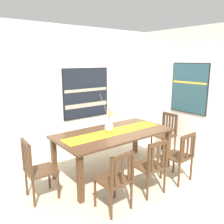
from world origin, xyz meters
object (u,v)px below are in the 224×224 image
Objects in this scene: chair_2 at (116,179)px; painting_on_side_wall at (189,88)px; chair_0 at (151,166)px; chair_3 at (165,133)px; chair_1 at (180,156)px; dining_table at (114,137)px; centerpiece_vase at (109,126)px; chair_4 at (37,169)px; painting_on_back_wall at (86,93)px.

painting_on_side_wall is at bearing 14.24° from chair_2.
chair_0 is 0.98× the size of chair_3.
chair_3 is at bearing 143.04° from painting_on_side_wall.
chair_0 is 0.67m from chair_1.
painting_on_side_wall is (1.82, -0.26, 0.77)m from dining_table.
chair_4 is (-1.33, 0.01, -0.42)m from centerpiece_vase.
dining_table is 1.14m from chair_2.
centerpiece_vase is 1.17m from chair_2.
chair_0 is at bearing -160.57° from painting_on_side_wall.
painting_on_side_wall reaches higher than chair_4.
chair_2 is (-0.67, -0.89, -0.23)m from dining_table.
chair_4 is at bearing 147.39° from chair_0.
painting_on_back_wall reaches higher than chair_3.
centerpiece_vase is 1.31m from chair_1.
dining_table is 2.32× the size of chair_3.
painting_on_side_wall is at bearing 30.51° from chair_1.
painting_on_back_wall is at bearing 68.74° from chair_2.
chair_0 is at bearing -88.68° from dining_table.
chair_1 is 1.00× the size of chair_2.
chair_3 is 1.08m from painting_on_side_wall.
chair_2 is at bearing -156.90° from chair_3.
centerpiece_vase reaches higher than chair_3.
painting_on_side_wall is (1.13, 0.67, 1.00)m from chair_1.
dining_table is 1.93× the size of painting_on_back_wall.
dining_table is 2.25× the size of chair_4.
chair_4 reaches higher than chair_3.
chair_3 reaches higher than dining_table.
centerpiece_vase is 0.63× the size of painting_on_back_wall.
chair_2 is (-0.58, -0.91, -0.45)m from centerpiece_vase.
painting_on_side_wall is (2.49, 0.63, 1.00)m from chair_2.
painting_on_side_wall is (3.24, -0.29, 0.97)m from chair_4.
dining_table is at bearing -13.75° from centerpiece_vase.
chair_4 reaches higher than chair_1.
painting_on_side_wall is (1.91, -0.28, 0.55)m from centerpiece_vase.
dining_table is 1.47m from chair_3.
chair_1 is 0.93× the size of chair_4.
chair_2 is at bearing -126.90° from dining_table.
chair_3 is 1.94m from painting_on_back_wall.
painting_on_side_wall is (1.72, -1.34, 0.10)m from painting_on_back_wall.
chair_4 is at bearing 174.96° from painting_on_side_wall.
chair_0 is (0.11, -0.92, -0.45)m from centerpiece_vase.
chair_0 is at bearing 177.16° from chair_1.
painting_on_back_wall is 2.19m from painting_on_side_wall.
chair_1 is at bearing -149.49° from painting_on_side_wall.
chair_0 is 1.02× the size of chair_2.
painting_on_side_wall reaches higher than centerpiece_vase.
chair_1 is at bearing -50.76° from centerpiece_vase.
centerpiece_vase is 0.79× the size of chair_2.
dining_table is at bearing 91.32° from chair_0.
painting_on_back_wall reaches higher than chair_1.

